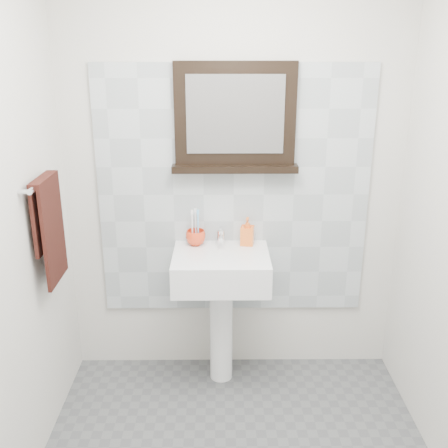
{
  "coord_description": "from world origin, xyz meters",
  "views": [
    {
      "loc": [
        -0.08,
        -1.9,
        2.0
      ],
      "look_at": [
        -0.06,
        0.55,
        1.15
      ],
      "focal_mm": 42.0,
      "sensor_mm": 36.0,
      "label": 1
    }
  ],
  "objects_px": {
    "framed_mirror": "(235,120)",
    "soap_dispenser": "(247,231)",
    "pedestal_sink": "(221,282)",
    "toothbrush_cup": "(196,238)",
    "hand_towel": "(49,222)"
  },
  "relations": [
    {
      "from": "pedestal_sink",
      "to": "toothbrush_cup",
      "type": "relative_size",
      "value": 8.33
    },
    {
      "from": "framed_mirror",
      "to": "hand_towel",
      "type": "bearing_deg",
      "value": -153.62
    },
    {
      "from": "hand_towel",
      "to": "pedestal_sink",
      "type": "bearing_deg",
      "value": 18.09
    },
    {
      "from": "pedestal_sink",
      "to": "hand_towel",
      "type": "height_order",
      "value": "hand_towel"
    },
    {
      "from": "soap_dispenser",
      "to": "hand_towel",
      "type": "relative_size",
      "value": 0.3
    },
    {
      "from": "toothbrush_cup",
      "to": "framed_mirror",
      "type": "bearing_deg",
      "value": 12.55
    },
    {
      "from": "pedestal_sink",
      "to": "soap_dispenser",
      "type": "distance_m",
      "value": 0.34
    },
    {
      "from": "framed_mirror",
      "to": "hand_towel",
      "type": "relative_size",
      "value": 1.31
    },
    {
      "from": "soap_dispenser",
      "to": "framed_mirror",
      "type": "distance_m",
      "value": 0.65
    },
    {
      "from": "framed_mirror",
      "to": "hand_towel",
      "type": "xyz_separation_m",
      "value": [
        -0.95,
        -0.47,
        -0.44
      ]
    },
    {
      "from": "framed_mirror",
      "to": "soap_dispenser",
      "type": "bearing_deg",
      "value": -32.7
    },
    {
      "from": "pedestal_sink",
      "to": "framed_mirror",
      "type": "bearing_deg",
      "value": 66.56
    },
    {
      "from": "hand_towel",
      "to": "soap_dispenser",
      "type": "bearing_deg",
      "value": 22.37
    },
    {
      "from": "toothbrush_cup",
      "to": "framed_mirror",
      "type": "xyz_separation_m",
      "value": [
        0.23,
        0.05,
        0.68
      ]
    },
    {
      "from": "pedestal_sink",
      "to": "soap_dispenser",
      "type": "height_order",
      "value": "soap_dispenser"
    }
  ]
}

